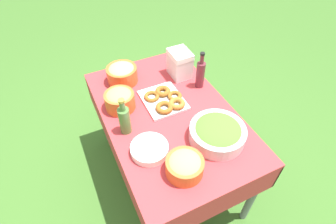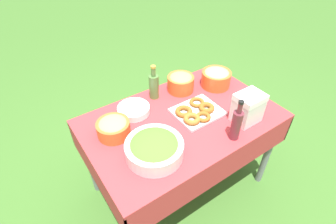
# 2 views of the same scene
# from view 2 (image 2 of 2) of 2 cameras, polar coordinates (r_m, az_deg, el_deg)

# --- Properties ---
(ground_plane) EXTENTS (14.00, 14.00, 0.00)m
(ground_plane) POSITION_cam_2_polar(r_m,az_deg,el_deg) (2.35, 2.43, -15.31)
(ground_plane) COLOR #3D6B28
(picnic_table) EXTENTS (1.31, 0.83, 0.76)m
(picnic_table) POSITION_cam_2_polar(r_m,az_deg,el_deg) (1.85, 2.99, -3.71)
(picnic_table) COLOR #B73338
(picnic_table) RESTS_ON ground_plane
(salad_bowl) EXTENTS (0.34, 0.34, 0.11)m
(salad_bowl) POSITION_cam_2_polar(r_m,az_deg,el_deg) (1.51, -3.01, -7.80)
(salad_bowl) COLOR silver
(salad_bowl) RESTS_ON picnic_table
(pasta_bowl) EXTENTS (0.23, 0.23, 0.14)m
(pasta_bowl) POSITION_cam_2_polar(r_m,az_deg,el_deg) (2.08, 10.43, 7.44)
(pasta_bowl) COLOR #E05B28
(pasta_bowl) RESTS_ON picnic_table
(donut_platter) EXTENTS (0.32, 0.29, 0.05)m
(donut_platter) POSITION_cam_2_polar(r_m,az_deg,el_deg) (1.80, 6.20, 0.08)
(donut_platter) COLOR silver
(donut_platter) RESTS_ON picnic_table
(plate_stack) EXTENTS (0.22, 0.22, 0.05)m
(plate_stack) POSITION_cam_2_polar(r_m,az_deg,el_deg) (1.82, -7.48, 0.51)
(plate_stack) COLOR white
(plate_stack) RESTS_ON picnic_table
(olive_oil_bottle) EXTENTS (0.07, 0.07, 0.26)m
(olive_oil_bottle) POSITION_cam_2_polar(r_m,az_deg,el_deg) (1.90, -3.09, 5.79)
(olive_oil_bottle) COLOR #4C7238
(olive_oil_bottle) RESTS_ON picnic_table
(wine_bottle) EXTENTS (0.06, 0.06, 0.29)m
(wine_bottle) POSITION_cam_2_polar(r_m,az_deg,el_deg) (1.62, 14.65, -2.55)
(wine_bottle) COLOR maroon
(wine_bottle) RESTS_ON picnic_table
(bread_bowl) EXTENTS (0.21, 0.21, 0.12)m
(bread_bowl) POSITION_cam_2_polar(r_m,az_deg,el_deg) (1.65, -11.82, -3.26)
(bread_bowl) COLOR #E05B28
(bread_bowl) RESTS_ON picnic_table
(fruit_bowl) EXTENTS (0.20, 0.20, 0.14)m
(fruit_bowl) POSITION_cam_2_polar(r_m,az_deg,el_deg) (2.00, 2.79, 6.55)
(fruit_bowl) COLOR #E05B28
(fruit_bowl) RESTS_ON picnic_table
(cooler_box) EXTENTS (0.18, 0.14, 0.21)m
(cooler_box) POSITION_cam_2_polar(r_m,az_deg,el_deg) (1.77, 17.00, 0.87)
(cooler_box) COLOR silver
(cooler_box) RESTS_ON picnic_table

